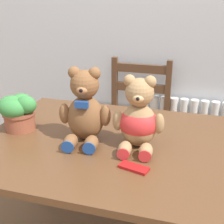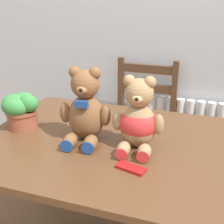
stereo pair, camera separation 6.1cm
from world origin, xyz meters
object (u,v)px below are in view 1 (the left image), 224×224
object	(u,v)px
wooden_chair_behind	(135,127)
potted_plant	(18,110)
teddy_bear_left	(85,110)
teddy_bear_right	(138,119)
chocolate_bar	(134,168)

from	to	relation	value
wooden_chair_behind	potted_plant	bearing A→B (deg)	62.66
wooden_chair_behind	teddy_bear_left	bearing A→B (deg)	85.61
teddy_bear_left	teddy_bear_right	bearing A→B (deg)	172.64
wooden_chair_behind	chocolate_bar	size ratio (longest dim) A/B	7.88
teddy_bear_left	potted_plant	xyz separation A→B (m)	(-0.35, 0.01, -0.04)
potted_plant	wooden_chair_behind	bearing A→B (deg)	62.66
wooden_chair_behind	chocolate_bar	world-z (taller)	wooden_chair_behind
teddy_bear_left	chocolate_bar	xyz separation A→B (m)	(0.27, -0.19, -0.14)
wooden_chair_behind	teddy_bear_right	bearing A→B (deg)	102.69
teddy_bear_right	potted_plant	bearing A→B (deg)	-6.08
chocolate_bar	teddy_bear_right	bearing A→B (deg)	97.85
potted_plant	chocolate_bar	xyz separation A→B (m)	(0.62, -0.20, -0.09)
wooden_chair_behind	chocolate_bar	bearing A→B (deg)	101.77
wooden_chair_behind	teddy_bear_left	size ratio (longest dim) A/B	2.68
teddy_bear_left	teddy_bear_right	distance (m)	0.24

